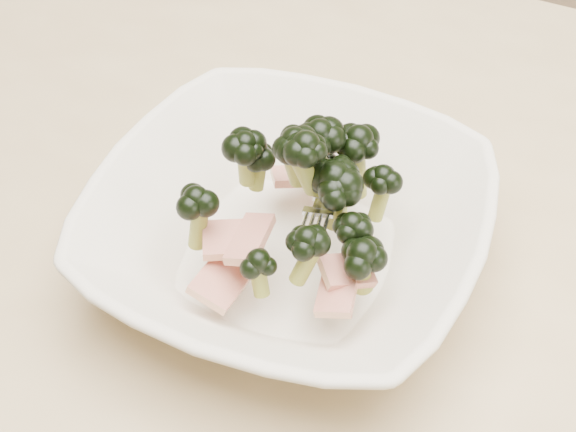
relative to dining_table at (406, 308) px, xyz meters
The scene contains 2 objects.
dining_table is the anchor object (origin of this frame).
broccoli_dish 0.18m from the dining_table, 139.17° to the right, with size 0.31×0.31×0.13m.
Camera 1 is at (0.10, -0.45, 1.23)m, focal length 50.00 mm.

